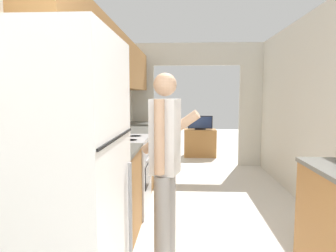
{
  "coord_description": "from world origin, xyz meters",
  "views": [
    {
      "loc": [
        -0.26,
        -0.79,
        1.45
      ],
      "look_at": [
        -0.48,
        3.42,
        1.02
      ],
      "focal_mm": 32.0,
      "sensor_mm": 36.0,
      "label": 1
    }
  ],
  "objects_px": {
    "range_oven": "(123,173)",
    "television": "(200,123)",
    "tv_cabinet": "(200,143)",
    "person": "(165,166)",
    "refrigerator": "(44,213)"
  },
  "relations": [
    {
      "from": "range_oven",
      "to": "television",
      "type": "relative_size",
      "value": 1.85
    },
    {
      "from": "tv_cabinet",
      "to": "range_oven",
      "type": "bearing_deg",
      "value": -108.76
    },
    {
      "from": "person",
      "to": "tv_cabinet",
      "type": "relative_size",
      "value": 2.18
    },
    {
      "from": "tv_cabinet",
      "to": "person",
      "type": "bearing_deg",
      "value": -96.57
    },
    {
      "from": "refrigerator",
      "to": "television",
      "type": "bearing_deg",
      "value": 79.11
    },
    {
      "from": "range_oven",
      "to": "person",
      "type": "xyz_separation_m",
      "value": [
        0.61,
        -1.28,
        0.41
      ]
    },
    {
      "from": "person",
      "to": "tv_cabinet",
      "type": "height_order",
      "value": "person"
    },
    {
      "from": "television",
      "to": "range_oven",
      "type": "bearing_deg",
      "value": -108.98
    },
    {
      "from": "refrigerator",
      "to": "person",
      "type": "bearing_deg",
      "value": 61.42
    },
    {
      "from": "range_oven",
      "to": "tv_cabinet",
      "type": "relative_size",
      "value": 1.42
    },
    {
      "from": "tv_cabinet",
      "to": "television",
      "type": "xyz_separation_m",
      "value": [
        -0.0,
        -0.04,
        0.48
      ]
    },
    {
      "from": "person",
      "to": "tv_cabinet",
      "type": "bearing_deg",
      "value": 7.31
    },
    {
      "from": "range_oven",
      "to": "tv_cabinet",
      "type": "xyz_separation_m",
      "value": [
        1.15,
        3.38,
        -0.14
      ]
    },
    {
      "from": "refrigerator",
      "to": "television",
      "type": "height_order",
      "value": "refrigerator"
    },
    {
      "from": "range_oven",
      "to": "television",
      "type": "height_order",
      "value": "range_oven"
    }
  ]
}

